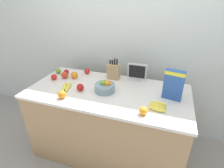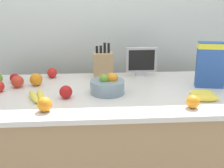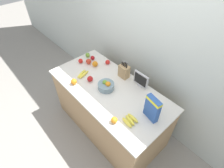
{
  "view_description": "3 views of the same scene",
  "coord_description": "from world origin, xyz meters",
  "px_view_note": "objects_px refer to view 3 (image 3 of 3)",
  "views": [
    {
      "loc": [
        0.58,
        -1.57,
        1.81
      ],
      "look_at": [
        0.04,
        0.01,
        0.95
      ],
      "focal_mm": 28.0,
      "sensor_mm": 36.0,
      "label": 1
    },
    {
      "loc": [
        -0.13,
        -1.9,
        1.56
      ],
      "look_at": [
        0.01,
        -0.03,
        0.94
      ],
      "focal_mm": 50.0,
      "sensor_mm": 36.0,
      "label": 2
    },
    {
      "loc": [
        1.25,
        -1.07,
        2.53
      ],
      "look_at": [
        0.06,
        0.0,
        1.0
      ],
      "focal_mm": 28.0,
      "sensor_mm": 36.0,
      "label": 3
    }
  ],
  "objects_px": {
    "apple_rightmost": "(89,61)",
    "orange_mid_right": "(74,82)",
    "apple_front": "(90,79)",
    "orange_near_bowl": "(95,64)",
    "knife_block": "(124,71)",
    "apple_leftmost": "(88,55)",
    "orange_mid_left": "(114,120)",
    "apple_middle": "(81,61)",
    "banana_bunch_right": "(130,120)",
    "apple_near_bananas": "(108,62)",
    "apple_by_knife_block": "(93,58)",
    "banana_bunch_left": "(83,74)",
    "cereal_box": "(152,108)",
    "fruit_bowl": "(106,86)",
    "small_monitor": "(141,80)"
  },
  "relations": [
    {
      "from": "apple_rightmost",
      "to": "orange_mid_right",
      "type": "bearing_deg",
      "value": -60.91
    },
    {
      "from": "apple_front",
      "to": "orange_near_bowl",
      "type": "height_order",
      "value": "orange_near_bowl"
    },
    {
      "from": "knife_block",
      "to": "orange_near_bowl",
      "type": "distance_m",
      "value": 0.49
    },
    {
      "from": "apple_leftmost",
      "to": "orange_mid_left",
      "type": "xyz_separation_m",
      "value": [
        1.21,
        -0.53,
        0.0
      ]
    },
    {
      "from": "apple_front",
      "to": "apple_leftmost",
      "type": "bearing_deg",
      "value": 147.09
    },
    {
      "from": "apple_middle",
      "to": "orange_near_bowl",
      "type": "bearing_deg",
      "value": 27.51
    },
    {
      "from": "banana_bunch_right",
      "to": "apple_rightmost",
      "type": "bearing_deg",
      "value": 165.79
    },
    {
      "from": "apple_near_bananas",
      "to": "orange_near_bowl",
      "type": "distance_m",
      "value": 0.2
    },
    {
      "from": "knife_block",
      "to": "apple_rightmost",
      "type": "distance_m",
      "value": 0.61
    },
    {
      "from": "banana_bunch_right",
      "to": "apple_leftmost",
      "type": "height_order",
      "value": "apple_leftmost"
    },
    {
      "from": "apple_near_bananas",
      "to": "apple_by_knife_block",
      "type": "bearing_deg",
      "value": -157.79
    },
    {
      "from": "apple_near_bananas",
      "to": "apple_rightmost",
      "type": "bearing_deg",
      "value": -134.13
    },
    {
      "from": "banana_bunch_right",
      "to": "apple_by_knife_block",
      "type": "relative_size",
      "value": 2.46
    },
    {
      "from": "banana_bunch_left",
      "to": "apple_leftmost",
      "type": "bearing_deg",
      "value": 134.76
    },
    {
      "from": "banana_bunch_right",
      "to": "apple_rightmost",
      "type": "height_order",
      "value": "apple_rightmost"
    },
    {
      "from": "knife_block",
      "to": "apple_by_knife_block",
      "type": "bearing_deg",
      "value": -172.59
    },
    {
      "from": "cereal_box",
      "to": "apple_near_bananas",
      "type": "distance_m",
      "value": 1.12
    },
    {
      "from": "apple_front",
      "to": "orange_mid_right",
      "type": "xyz_separation_m",
      "value": [
        -0.1,
        -0.2,
        0.0
      ]
    },
    {
      "from": "orange_mid_right",
      "to": "banana_bunch_right",
      "type": "bearing_deg",
      "value": 7.76
    },
    {
      "from": "banana_bunch_left",
      "to": "apple_front",
      "type": "bearing_deg",
      "value": 1.2
    },
    {
      "from": "banana_bunch_left",
      "to": "apple_by_knife_block",
      "type": "relative_size",
      "value": 3.27
    },
    {
      "from": "apple_by_knife_block",
      "to": "apple_middle",
      "type": "distance_m",
      "value": 0.2
    },
    {
      "from": "apple_near_bananas",
      "to": "banana_bunch_right",
      "type": "bearing_deg",
      "value": -27.75
    },
    {
      "from": "knife_block",
      "to": "banana_bunch_right",
      "type": "distance_m",
      "value": 0.77
    },
    {
      "from": "knife_block",
      "to": "apple_middle",
      "type": "relative_size",
      "value": 4.09
    },
    {
      "from": "apple_rightmost",
      "to": "cereal_box",
      "type": "bearing_deg",
      "value": -3.6
    },
    {
      "from": "knife_block",
      "to": "orange_mid_right",
      "type": "bearing_deg",
      "value": -119.35
    },
    {
      "from": "apple_middle",
      "to": "apple_front",
      "type": "height_order",
      "value": "apple_front"
    },
    {
      "from": "orange_near_bowl",
      "to": "apple_leftmost",
      "type": "bearing_deg",
      "value": 167.48
    },
    {
      "from": "fruit_bowl",
      "to": "apple_front",
      "type": "xyz_separation_m",
      "value": [
        -0.26,
        -0.07,
        -0.01
      ]
    },
    {
      "from": "banana_bunch_right",
      "to": "orange_near_bowl",
      "type": "bearing_deg",
      "value": 162.59
    },
    {
      "from": "fruit_bowl",
      "to": "apple_near_bananas",
      "type": "height_order",
      "value": "fruit_bowl"
    },
    {
      "from": "apple_leftmost",
      "to": "apple_front",
      "type": "bearing_deg",
      "value": -32.91
    },
    {
      "from": "small_monitor",
      "to": "orange_mid_right",
      "type": "distance_m",
      "value": 0.9
    },
    {
      "from": "small_monitor",
      "to": "apple_front",
      "type": "height_order",
      "value": "small_monitor"
    },
    {
      "from": "banana_bunch_left",
      "to": "orange_mid_right",
      "type": "xyz_separation_m",
      "value": [
        0.07,
        -0.19,
        0.02
      ]
    },
    {
      "from": "fruit_bowl",
      "to": "orange_mid_right",
      "type": "bearing_deg",
      "value": -143.09
    },
    {
      "from": "small_monitor",
      "to": "apple_middle",
      "type": "distance_m",
      "value": 1.02
    },
    {
      "from": "banana_bunch_left",
      "to": "apple_rightmost",
      "type": "relative_size",
      "value": 2.62
    },
    {
      "from": "fruit_bowl",
      "to": "small_monitor",
      "type": "bearing_deg",
      "value": 53.24
    },
    {
      "from": "apple_front",
      "to": "small_monitor",
      "type": "bearing_deg",
      "value": 39.44
    },
    {
      "from": "cereal_box",
      "to": "orange_mid_right",
      "type": "xyz_separation_m",
      "value": [
        -1.05,
        -0.34,
        -0.13
      ]
    },
    {
      "from": "orange_near_bowl",
      "to": "cereal_box",
      "type": "bearing_deg",
      "value": -5.61
    },
    {
      "from": "apple_leftmost",
      "to": "apple_by_knife_block",
      "type": "bearing_deg",
      "value": 7.28
    },
    {
      "from": "cereal_box",
      "to": "apple_front",
      "type": "distance_m",
      "value": 0.96
    },
    {
      "from": "apple_front",
      "to": "orange_mid_left",
      "type": "xyz_separation_m",
      "value": [
        0.72,
        -0.21,
        -0.0
      ]
    },
    {
      "from": "orange_near_bowl",
      "to": "fruit_bowl",
      "type": "bearing_deg",
      "value": -21.34
    },
    {
      "from": "banana_bunch_right",
      "to": "orange_mid_left",
      "type": "height_order",
      "value": "orange_mid_left"
    },
    {
      "from": "cereal_box",
      "to": "apple_by_knife_block",
      "type": "bearing_deg",
      "value": -177.76
    },
    {
      "from": "small_monitor",
      "to": "apple_leftmost",
      "type": "distance_m",
      "value": 1.03
    }
  ]
}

